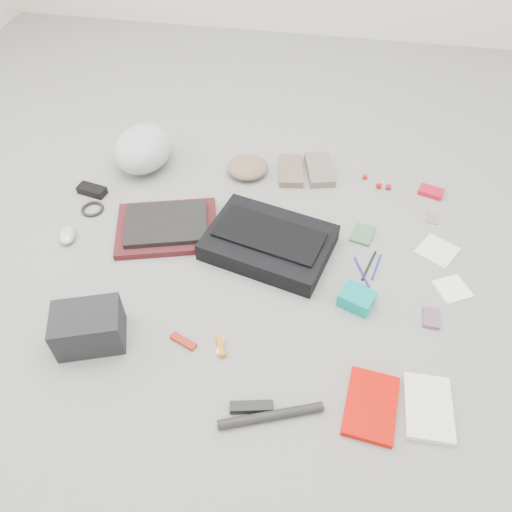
% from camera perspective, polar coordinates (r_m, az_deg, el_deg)
% --- Properties ---
extents(ground_plane, '(4.00, 4.00, 0.00)m').
position_cam_1_polar(ground_plane, '(1.86, -0.00, -1.04)').
color(ground_plane, gray).
extents(messenger_bag, '(0.52, 0.43, 0.08)m').
position_cam_1_polar(messenger_bag, '(1.89, 1.48, 1.54)').
color(messenger_bag, black).
rests_on(messenger_bag, ground_plane).
extents(bag_flap, '(0.43, 0.27, 0.01)m').
position_cam_1_polar(bag_flap, '(1.86, 1.51, 2.47)').
color(bag_flap, black).
rests_on(bag_flap, messenger_bag).
extents(laptop_sleeve, '(0.46, 0.39, 0.03)m').
position_cam_1_polar(laptop_sleeve, '(2.01, -10.11, 3.22)').
color(laptop_sleeve, '#4D171B').
rests_on(laptop_sleeve, ground_plane).
extents(laptop, '(0.37, 0.31, 0.02)m').
position_cam_1_polar(laptop, '(1.99, -10.20, 3.72)').
color(laptop, black).
rests_on(laptop, laptop_sleeve).
extents(bike_helmet, '(0.29, 0.34, 0.18)m').
position_cam_1_polar(bike_helmet, '(2.31, -12.81, 11.88)').
color(bike_helmet, silver).
rests_on(bike_helmet, ground_plane).
extents(beanie, '(0.24, 0.23, 0.06)m').
position_cam_1_polar(beanie, '(2.24, -0.98, 10.09)').
color(beanie, '#846E57').
rests_on(beanie, ground_plane).
extents(mitten_left, '(0.13, 0.22, 0.03)m').
position_cam_1_polar(mitten_left, '(2.26, 4.02, 9.70)').
color(mitten_left, '#7C6355').
rests_on(mitten_left, ground_plane).
extents(mitten_right, '(0.16, 0.24, 0.03)m').
position_cam_1_polar(mitten_right, '(2.27, 7.27, 9.77)').
color(mitten_right, gray).
rests_on(mitten_right, ground_plane).
extents(power_brick, '(0.13, 0.08, 0.03)m').
position_cam_1_polar(power_brick, '(2.26, -18.23, 7.16)').
color(power_brick, black).
rests_on(power_brick, ground_plane).
extents(cable_coil, '(0.10, 0.10, 0.01)m').
position_cam_1_polar(cable_coil, '(2.18, -18.18, 5.13)').
color(cable_coil, black).
rests_on(cable_coil, ground_plane).
extents(mouse, '(0.09, 0.12, 0.04)m').
position_cam_1_polar(mouse, '(2.08, -20.76, 2.28)').
color(mouse, '#B7B7BB').
rests_on(mouse, ground_plane).
extents(camera_bag, '(0.25, 0.21, 0.14)m').
position_cam_1_polar(camera_bag, '(1.69, -18.59, -7.76)').
color(camera_bag, black).
rests_on(camera_bag, ground_plane).
extents(multitool, '(0.10, 0.06, 0.01)m').
position_cam_1_polar(multitool, '(1.67, -8.31, -9.62)').
color(multitool, maroon).
rests_on(multitool, ground_plane).
extents(toiletry_tube_white, '(0.02, 0.06, 0.02)m').
position_cam_1_polar(toiletry_tube_white, '(1.64, -4.13, -10.26)').
color(toiletry_tube_white, white).
rests_on(toiletry_tube_white, ground_plane).
extents(toiletry_tube_orange, '(0.05, 0.08, 0.02)m').
position_cam_1_polar(toiletry_tube_orange, '(1.64, -4.04, -10.24)').
color(toiletry_tube_orange, '#C7741F').
rests_on(toiletry_tube_orange, ground_plane).
extents(u_lock, '(0.13, 0.06, 0.03)m').
position_cam_1_polar(u_lock, '(1.53, -0.51, -16.89)').
color(u_lock, black).
rests_on(u_lock, ground_plane).
extents(bike_pump, '(0.30, 0.14, 0.03)m').
position_cam_1_polar(bike_pump, '(1.52, 1.71, -17.78)').
color(bike_pump, black).
rests_on(bike_pump, ground_plane).
extents(book_red, '(0.17, 0.23, 0.02)m').
position_cam_1_polar(book_red, '(1.57, 13.02, -16.31)').
color(book_red, '#E70A00').
rests_on(book_red, ground_plane).
extents(book_white, '(0.14, 0.21, 0.02)m').
position_cam_1_polar(book_white, '(1.62, 19.08, -16.06)').
color(book_white, white).
rests_on(book_white, ground_plane).
extents(notepad, '(0.10, 0.12, 0.01)m').
position_cam_1_polar(notepad, '(2.01, 12.09, 2.43)').
color(notepad, '#3E7049').
rests_on(notepad, ground_plane).
extents(pen_blue, '(0.06, 0.14, 0.01)m').
position_cam_1_polar(pen_blue, '(1.88, 11.99, -1.78)').
color(pen_blue, '#1F23A2').
rests_on(pen_blue, ground_plane).
extents(pen_black, '(0.05, 0.15, 0.01)m').
position_cam_1_polar(pen_black, '(1.90, 12.78, -1.08)').
color(pen_black, black).
rests_on(pen_black, ground_plane).
extents(pen_navy, '(0.04, 0.13, 0.01)m').
position_cam_1_polar(pen_navy, '(1.90, 13.59, -1.24)').
color(pen_navy, navy).
rests_on(pen_navy, ground_plane).
extents(accordion_wallet, '(0.14, 0.12, 0.06)m').
position_cam_1_polar(accordion_wallet, '(1.76, 11.43, -4.81)').
color(accordion_wallet, '#059C9C').
rests_on(accordion_wallet, ground_plane).
extents(card_deck, '(0.06, 0.08, 0.01)m').
position_cam_1_polar(card_deck, '(1.80, 19.38, -6.73)').
color(card_deck, '#855577').
rests_on(card_deck, ground_plane).
extents(napkin_top, '(0.18, 0.18, 0.01)m').
position_cam_1_polar(napkin_top, '(2.03, 20.00, 0.57)').
color(napkin_top, white).
rests_on(napkin_top, ground_plane).
extents(napkin_bottom, '(0.15, 0.15, 0.01)m').
position_cam_1_polar(napkin_bottom, '(1.92, 21.53, -3.52)').
color(napkin_bottom, white).
rests_on(napkin_bottom, ground_plane).
extents(lollipop_a, '(0.03, 0.03, 0.02)m').
position_cam_1_polar(lollipop_a, '(2.28, 12.33, 8.85)').
color(lollipop_a, red).
rests_on(lollipop_a, ground_plane).
extents(lollipop_b, '(0.03, 0.03, 0.03)m').
position_cam_1_polar(lollipop_b, '(2.24, 13.87, 7.81)').
color(lollipop_b, '#BA0F09').
rests_on(lollipop_b, ground_plane).
extents(lollipop_c, '(0.03, 0.03, 0.03)m').
position_cam_1_polar(lollipop_c, '(2.24, 14.90, 7.65)').
color(lollipop_c, '#A51326').
rests_on(lollipop_c, ground_plane).
extents(altoids_tin, '(0.11, 0.09, 0.02)m').
position_cam_1_polar(altoids_tin, '(2.27, 19.38, 6.93)').
color(altoids_tin, red).
rests_on(altoids_tin, ground_plane).
extents(stamp_sheet, '(0.06, 0.06, 0.00)m').
position_cam_1_polar(stamp_sheet, '(2.16, 19.52, 4.02)').
color(stamp_sheet, gray).
rests_on(stamp_sheet, ground_plane).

